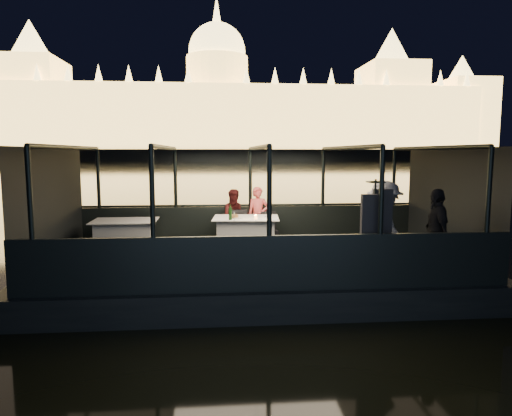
{
  "coord_description": "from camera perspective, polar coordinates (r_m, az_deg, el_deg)",
  "views": [
    {
      "loc": [
        -0.82,
        -9.03,
        2.69
      ],
      "look_at": [
        0.0,
        0.4,
        1.55
      ],
      "focal_mm": 32.0,
      "sensor_mm": 36.0,
      "label": 1
    }
  ],
  "objects": [
    {
      "name": "wine_bottle",
      "position": [
        9.8,
        -3.23,
        -0.62
      ],
      "size": [
        0.08,
        0.08,
        0.33
      ],
      "primitive_type": "cylinder",
      "rotation": [
        0.0,
        0.0,
        0.15
      ],
      "color": "#163915",
      "rests_on": "dining_table_central"
    },
    {
      "name": "cabin_roof_glass",
      "position": [
        9.07,
        0.22,
        7.56
      ],
      "size": [
        8.0,
        4.0,
        0.02
      ],
      "primitive_type": null,
      "color": "#99B2B2",
      "rests_on": "boat_deck"
    },
    {
      "name": "end_wall_aft",
      "position": [
        10.29,
        22.99,
        0.52
      ],
      "size": [
        0.02,
        4.0,
        2.3
      ],
      "primitive_type": null,
      "color": "black",
      "rests_on": "boat_deck"
    },
    {
      "name": "cabin_glass_port",
      "position": [
        11.08,
        -0.72,
        3.81
      ],
      "size": [
        8.0,
        0.02,
        1.4
      ],
      "primitive_type": null,
      "color": "#99B2B2",
      "rests_on": "gunwale_port"
    },
    {
      "name": "plate_far",
      "position": [
        10.06,
        -2.27,
        -1.24
      ],
      "size": [
        0.3,
        0.3,
        0.01
      ],
      "primitive_type": "cylinder",
      "rotation": [
        0.0,
        0.0,
        -0.42
      ],
      "color": "white",
      "rests_on": "dining_table_central"
    },
    {
      "name": "coat_stand",
      "position": [
        7.89,
        14.54,
        -2.77
      ],
      "size": [
        0.6,
        0.54,
        1.77
      ],
      "primitive_type": null,
      "rotation": [
        0.0,
        0.0,
        0.37
      ],
      "color": "black",
      "rests_on": "boat_deck"
    },
    {
      "name": "dining_table_central",
      "position": [
        10.24,
        -1.27,
        -3.29
      ],
      "size": [
        1.53,
        1.17,
        0.77
      ],
      "primitive_type": "cube",
      "rotation": [
        0.0,
        0.0,
        -0.09
      ],
      "color": "silver",
      "rests_on": "boat_deck"
    },
    {
      "name": "gunwale_starboard",
      "position": [
        7.29,
        1.65,
        -6.94
      ],
      "size": [
        8.0,
        0.08,
        0.9
      ],
      "primitive_type": "cube",
      "color": "black",
      "rests_on": "boat_deck"
    },
    {
      "name": "person_man_maroon",
      "position": [
        10.89,
        -2.62,
        -0.74
      ],
      "size": [
        0.65,
        0.51,
        1.34
      ],
      "primitive_type": "imported",
      "rotation": [
        0.0,
        0.0,
        0.01
      ],
      "color": "#3A1010",
      "rests_on": "boat_deck"
    },
    {
      "name": "bread_basket",
      "position": [
        10.07,
        -2.74,
        -1.05
      ],
      "size": [
        0.2,
        0.2,
        0.07
      ],
      "primitive_type": "cylinder",
      "rotation": [
        0.0,
        0.0,
        -0.09
      ],
      "color": "brown",
      "rests_on": "dining_table_central"
    },
    {
      "name": "cabin_glass_starboard",
      "position": [
        7.11,
        1.69,
        2.1
      ],
      "size": [
        8.0,
        0.02,
        1.4
      ],
      "primitive_type": null,
      "color": "#99B2B2",
      "rests_on": "gunwale_starboard"
    },
    {
      "name": "gunwale_port",
      "position": [
        11.2,
        -0.71,
        -2.07
      ],
      "size": [
        8.0,
        0.08,
        0.9
      ],
      "primitive_type": "cube",
      "color": "black",
      "rests_on": "boat_deck"
    },
    {
      "name": "wine_glass_red",
      "position": [
        10.23,
        1.17,
        -0.6
      ],
      "size": [
        0.08,
        0.08,
        0.19
      ],
      "primitive_type": null,
      "rotation": [
        0.0,
        0.0,
        0.36
      ],
      "color": "silver",
      "rests_on": "dining_table_central"
    },
    {
      "name": "chair_port_left",
      "position": [
        10.67,
        -2.1,
        -2.53
      ],
      "size": [
        0.45,
        0.45,
        0.85
      ],
      "primitive_type": "cube",
      "rotation": [
        0.0,
        0.0,
        0.13
      ],
      "color": "black",
      "rests_on": "boat_deck"
    },
    {
      "name": "boat_hull",
      "position": [
        9.46,
        0.21,
        -9.65
      ],
      "size": [
        8.6,
        4.4,
        1.0
      ],
      "primitive_type": "cube",
      "color": "black",
      "rests_on": "river_water"
    },
    {
      "name": "plate_near",
      "position": [
        9.85,
        2.2,
        -1.41
      ],
      "size": [
        0.26,
        0.26,
        0.01
      ],
      "primitive_type": "cylinder",
      "rotation": [
        0.0,
        0.0,
        -0.16
      ],
      "color": "white",
      "rests_on": "dining_table_central"
    },
    {
      "name": "river_water",
      "position": [
        89.08,
        -4.48,
        5.11
      ],
      "size": [
        500.0,
        500.0,
        0.0
      ],
      "primitive_type": "plane",
      "color": "black",
      "rests_on": "ground"
    },
    {
      "name": "end_wall_fore",
      "position": [
        9.63,
        -24.21,
        0.06
      ],
      "size": [
        0.02,
        4.0,
        2.3
      ],
      "primitive_type": null,
      "color": "black",
      "rests_on": "boat_deck"
    },
    {
      "name": "canopy_ribs",
      "position": [
        9.13,
        0.22,
        0.32
      ],
      "size": [
        8.0,
        4.0,
        2.3
      ],
      "primitive_type": null,
      "color": "black",
      "rests_on": "boat_deck"
    },
    {
      "name": "passenger_stripe",
      "position": [
        8.5,
        15.69,
        -2.46
      ],
      "size": [
        0.9,
        1.23,
        1.71
      ],
      "primitive_type": "imported",
      "rotation": [
        0.0,
        0.0,
        1.85
      ],
      "color": "white",
      "rests_on": "boat_deck"
    },
    {
      "name": "boat_deck",
      "position": [
        9.34,
        0.22,
        -6.83
      ],
      "size": [
        8.0,
        4.0,
        0.04
      ],
      "primitive_type": "cube",
      "color": "black",
      "rests_on": "boat_hull"
    },
    {
      "name": "wine_glass_white",
      "position": [
        9.74,
        -2.75,
        -0.99
      ],
      "size": [
        0.07,
        0.07,
        0.17
      ],
      "primitive_type": null,
      "rotation": [
        0.0,
        0.0,
        -0.33
      ],
      "color": "silver",
      "rests_on": "dining_table_central"
    },
    {
      "name": "dining_table_aft",
      "position": [
        10.44,
        -16.02,
        -3.37
      ],
      "size": [
        1.4,
        1.02,
        0.74
      ],
      "primitive_type": "cube",
      "rotation": [
        0.0,
        0.0,
        0.01
      ],
      "color": "silver",
      "rests_on": "boat_deck"
    },
    {
      "name": "passenger_dark",
      "position": [
        8.85,
        21.6,
        -2.33
      ],
      "size": [
        0.5,
        0.96,
        1.57
      ],
      "primitive_type": "imported",
      "rotation": [
        0.0,
        0.0,
        4.59
      ],
      "color": "black",
      "rests_on": "boat_deck"
    },
    {
      "name": "amber_candle",
      "position": [
        9.89,
        -0.03,
        -1.18
      ],
      "size": [
        0.07,
        0.07,
        0.09
      ],
      "primitive_type": "cylinder",
      "rotation": [
        0.0,
        0.0,
        -0.19
      ],
      "color": "orange",
      "rests_on": "dining_table_central"
    },
    {
      "name": "embankment",
      "position": [
        219.04,
        -4.81,
        6.4
      ],
      "size": [
        400.0,
        140.0,
        6.0
      ],
      "primitive_type": "cube",
      "color": "#423D33",
      "rests_on": "ground"
    },
    {
      "name": "chair_port_right",
      "position": [
        10.72,
        1.63,
        -2.48
      ],
      "size": [
        0.43,
        0.43,
        0.81
      ],
      "primitive_type": "cube",
      "rotation": [
        0.0,
        0.0,
        0.16
      ],
      "color": "black",
      "rests_on": "boat_deck"
    },
    {
      "name": "person_woman_coral",
      "position": [
        10.92,
        0.26,
        -0.71
      ],
      "size": [
        0.52,
        0.36,
        1.39
      ],
      "primitive_type": "imported",
      "rotation": [
        0.0,
        0.0,
        -0.06
      ],
      "color": "#E25652",
      "rests_on": "boat_deck"
    },
    {
      "name": "parliament_building",
      "position": [
        185.91,
        -4.85,
        14.98
      ],
      "size": [
        220.0,
        32.0,
        60.0
      ],
      "primitive_type": null,
      "color": "#F2D18C",
      "rests_on": "embankment"
    }
  ]
}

